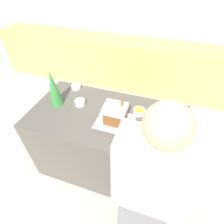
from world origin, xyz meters
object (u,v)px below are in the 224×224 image
(decorative_tree, at_px, (53,87))
(candy_bowl_near_tray_right, at_px, (76,87))
(baking_tray, at_px, (115,122))
(candy_bowl_behind_tray, at_px, (139,111))
(candy_bowl_far_right, at_px, (80,102))
(candy_bowl_beside_tree, at_px, (165,106))
(person, at_px, (146,195))
(gingerbread_house, at_px, (115,114))

(decorative_tree, bearing_deg, candy_bowl_near_tray_right, 79.08)
(baking_tray, xyz_separation_m, candy_bowl_behind_tray, (0.20, 0.20, 0.02))
(decorative_tree, height_order, candy_bowl_behind_tray, decorative_tree)
(baking_tray, bearing_deg, candy_bowl_behind_tray, 45.76)
(decorative_tree, distance_m, candy_bowl_far_right, 0.31)
(candy_bowl_beside_tree, bearing_deg, person, -91.54)
(candy_bowl_behind_tray, bearing_deg, candy_bowl_far_right, -174.21)
(baking_tray, xyz_separation_m, gingerbread_house, (0.00, 0.00, 0.11))
(candy_bowl_far_right, distance_m, person, 1.12)
(candy_bowl_beside_tree, xyz_separation_m, person, (-0.03, -0.95, -0.05))
(gingerbread_house, distance_m, candy_bowl_behind_tray, 0.29)
(baking_tray, relative_size, decorative_tree, 0.90)
(baking_tray, height_order, decorative_tree, decorative_tree)
(decorative_tree, relative_size, candy_bowl_near_tray_right, 3.64)
(decorative_tree, height_order, candy_bowl_beside_tree, decorative_tree)
(decorative_tree, height_order, candy_bowl_far_right, decorative_tree)
(gingerbread_house, relative_size, candy_bowl_far_right, 2.33)
(gingerbread_house, bearing_deg, baking_tray, -152.31)
(baking_tray, relative_size, candy_bowl_beside_tree, 3.45)
(baking_tray, distance_m, gingerbread_house, 0.11)
(decorative_tree, bearing_deg, candy_bowl_beside_tree, 14.05)
(candy_bowl_near_tray_right, bearing_deg, candy_bowl_beside_tree, -2.22)
(gingerbread_house, relative_size, candy_bowl_beside_tree, 2.41)
(gingerbread_house, bearing_deg, person, -55.03)
(candy_bowl_behind_tray, bearing_deg, person, -74.65)
(candy_bowl_beside_tree, bearing_deg, candy_bowl_behind_tray, -146.95)
(candy_bowl_near_tray_right, relative_size, candy_bowl_behind_tray, 0.92)
(candy_bowl_behind_tray, relative_size, person, 0.07)
(baking_tray, xyz_separation_m, candy_bowl_far_right, (-0.44, 0.14, 0.03))
(decorative_tree, distance_m, candy_bowl_near_tray_right, 0.38)
(candy_bowl_far_right, bearing_deg, gingerbread_house, -17.12)
(baking_tray, distance_m, candy_bowl_far_right, 0.46)
(candy_bowl_far_right, bearing_deg, baking_tray, -17.15)
(gingerbread_house, height_order, candy_bowl_far_right, gingerbread_house)
(candy_bowl_far_right, height_order, candy_bowl_beside_tree, same)
(decorative_tree, bearing_deg, baking_tray, -6.36)
(candy_bowl_behind_tray, height_order, person, person)
(candy_bowl_near_tray_right, xyz_separation_m, person, (1.04, -0.99, -0.04))
(gingerbread_house, xyz_separation_m, candy_bowl_far_right, (-0.44, 0.14, -0.08))
(gingerbread_house, xyz_separation_m, decorative_tree, (-0.69, 0.08, 0.09))
(baking_tray, height_order, candy_bowl_beside_tree, candy_bowl_beside_tree)
(candy_bowl_far_right, xyz_separation_m, candy_bowl_behind_tray, (0.64, 0.06, -0.01))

